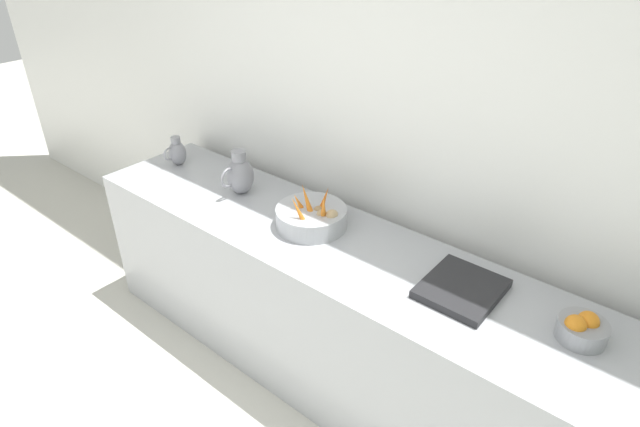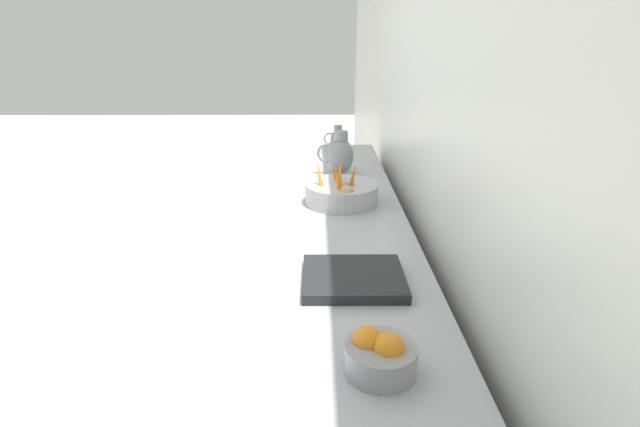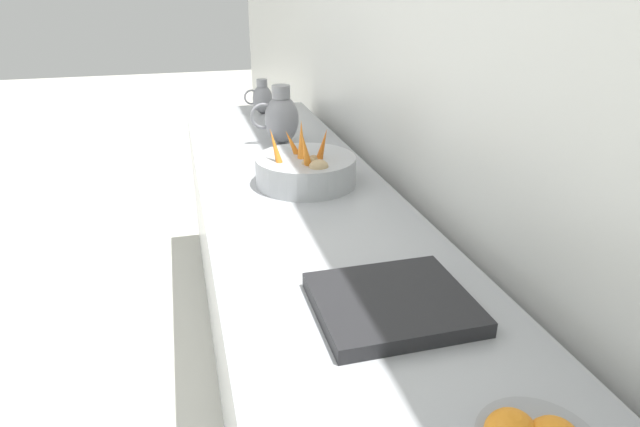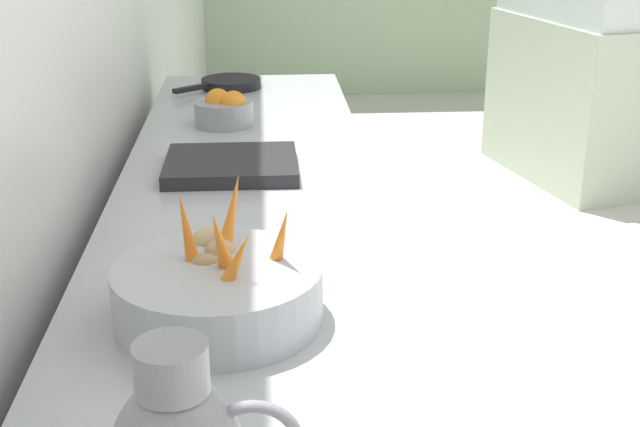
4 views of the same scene
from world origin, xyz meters
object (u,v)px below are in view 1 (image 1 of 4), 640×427
at_px(orange_bowl, 582,328).
at_px(metal_pitcher_tall, 240,174).
at_px(vegetable_colander, 312,217).
at_px(metal_pitcher_short, 177,152).

distance_m(orange_bowl, metal_pitcher_tall, 1.82).
bearing_deg(orange_bowl, vegetable_colander, -88.45).
height_order(orange_bowl, metal_pitcher_tall, metal_pitcher_tall).
bearing_deg(metal_pitcher_tall, metal_pitcher_short, -90.78).
relative_size(vegetable_colander, metal_pitcher_short, 1.96).
xyz_separation_m(vegetable_colander, metal_pitcher_tall, (-0.02, -0.53, 0.06)).
distance_m(vegetable_colander, orange_bowl, 1.28).
xyz_separation_m(metal_pitcher_tall, metal_pitcher_short, (-0.01, -0.57, -0.03)).
relative_size(orange_bowl, metal_pitcher_short, 1.00).
height_order(orange_bowl, metal_pitcher_short, metal_pitcher_short).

